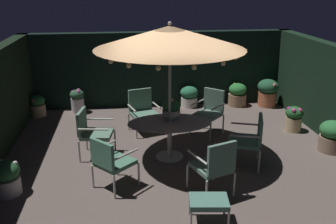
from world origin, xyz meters
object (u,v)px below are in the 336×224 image
object	(u,v)px
patio_chair_northeast	(143,109)
ottoman_footrest	(209,202)
potted_plant_left_far	(294,118)
potted_plant_back_left	(77,100)
potted_plant_front_corner	(189,96)
patio_chair_southwest	(250,137)
potted_plant_back_center	(268,92)
potted_plant_back_right	(332,136)
patio_umbrella	(170,37)
patio_chair_north	(210,109)
centerpiece_planter	(171,108)
potted_plant_right_far	(6,177)
potted_plant_left_near	(237,94)
patio_chair_southeast	(111,160)
patio_dining_table	(170,129)
patio_chair_south	(215,164)
patio_chair_east	(92,130)
potted_plant_right_near	(37,105)

from	to	relation	value
patio_chair_northeast	ottoman_footrest	bearing A→B (deg)	-78.72
patio_chair_northeast	potted_plant_left_far	size ratio (longest dim) A/B	1.63
potted_plant_back_left	potted_plant_front_corner	xyz separation A→B (m)	(3.04, 0.15, -0.04)
patio_chair_northeast	potted_plant_back_left	distance (m)	2.23
patio_chair_southwest	potted_plant_back_center	world-z (taller)	patio_chair_southwest
patio_chair_northeast	potted_plant_back_right	bearing A→B (deg)	-22.66
patio_umbrella	potted_plant_left_far	size ratio (longest dim) A/B	4.60
patio_umbrella	patio_chair_north	bearing A→B (deg)	46.40
centerpiece_planter	potted_plant_right_far	size ratio (longest dim) A/B	0.73
patio_chair_southwest	potted_plant_back_right	world-z (taller)	patio_chair_southwest
patio_chair_northeast	potted_plant_left_near	bearing A→B (deg)	29.33
potted_plant_back_left	potted_plant_left_near	world-z (taller)	potted_plant_left_near
potted_plant_left_far	potted_plant_back_center	xyz separation A→B (m)	(0.08, 1.84, 0.09)
patio_chair_southeast	potted_plant_back_right	size ratio (longest dim) A/B	1.42
patio_dining_table	patio_chair_north	distance (m)	1.54
potted_plant_back_left	ottoman_footrest	bearing A→B (deg)	-65.21
potted_plant_left_far	potted_plant_back_right	size ratio (longest dim) A/B	0.92
potted_plant_front_corner	patio_chair_south	bearing A→B (deg)	-95.09
potted_plant_left_far	potted_plant_back_center	distance (m)	1.84
potted_plant_left_far	potted_plant_back_right	bearing A→B (deg)	-75.57
potted_plant_right_far	patio_dining_table	bearing A→B (deg)	19.61
potted_plant_left_near	patio_umbrella	bearing A→B (deg)	-127.41
patio_umbrella	patio_chair_north	xyz separation A→B (m)	(1.06, 1.12, -1.79)
ottoman_footrest	potted_plant_front_corner	distance (m)	5.33
patio_chair_southeast	potted_plant_front_corner	xyz separation A→B (m)	(2.07, 4.17, -0.24)
patio_chair_north	potted_plant_right_far	world-z (taller)	patio_chair_north
potted_plant_left_far	potted_plant_back_left	world-z (taller)	potted_plant_back_left
patio_chair_south	potted_plant_right_far	bearing A→B (deg)	172.58
patio_chair_north	patio_chair_east	xyz separation A→B (m)	(-2.58, -0.86, -0.02)
potted_plant_back_right	potted_plant_front_corner	bearing A→B (deg)	126.63
potted_plant_right_near	potted_plant_back_left	bearing A→B (deg)	8.37
patio_chair_southwest	potted_plant_back_right	xyz separation A→B (m)	(1.89, 0.39, -0.24)
patio_chair_southeast	ottoman_footrest	size ratio (longest dim) A/B	1.54
patio_umbrella	patio_chair_north	size ratio (longest dim) A/B	2.69
patio_chair_north	potted_plant_back_center	bearing A→B (deg)	40.39
patio_dining_table	patio_chair_east	distance (m)	1.54
patio_dining_table	potted_plant_front_corner	xyz separation A→B (m)	(0.95, 3.12, -0.31)
patio_umbrella	potted_plant_left_far	world-z (taller)	patio_umbrella
centerpiece_planter	potted_plant_right_near	bearing A→B (deg)	139.74
patio_chair_northeast	potted_plant_back_right	distance (m)	4.11
potted_plant_left_near	potted_plant_right_far	bearing A→B (deg)	-141.87
centerpiece_planter	patio_chair_southwest	xyz separation A→B (m)	(1.40, -0.65, -0.42)
ottoman_footrest	potted_plant_right_near	bearing A→B (deg)	124.12
patio_chair_northeast	potted_plant_back_center	bearing A→B (deg)	21.38
patio_chair_southeast	potted_plant_left_near	size ratio (longest dim) A/B	1.45
potted_plant_left_far	potted_plant_left_near	distance (m)	2.12
centerpiece_planter	ottoman_footrest	xyz separation A→B (m)	(0.23, -2.32, -0.66)
patio_chair_south	potted_plant_right_near	distance (m)	5.61
patio_dining_table	potted_plant_front_corner	bearing A→B (deg)	73.03
potted_plant_left_far	potted_plant_back_left	xyz separation A→B (m)	(-5.14, 1.93, 0.02)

